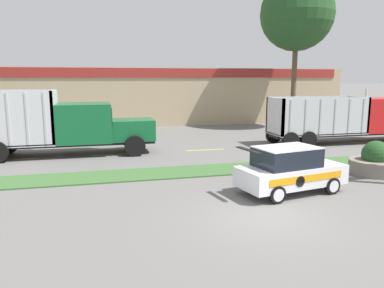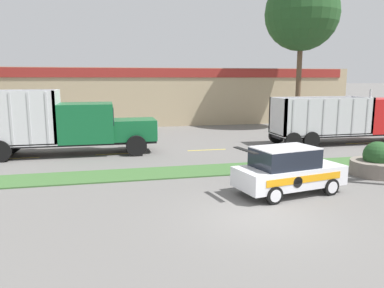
# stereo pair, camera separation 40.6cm
# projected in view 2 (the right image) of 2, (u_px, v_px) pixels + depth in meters

# --- Properties ---
(ground_plane) EXTENTS (600.00, 600.00, 0.00)m
(ground_plane) POSITION_uv_depth(u_px,v_px,m) (261.00, 217.00, 11.75)
(ground_plane) COLOR slate
(grass_verge) EXTENTS (120.00, 2.16, 0.06)m
(grass_verge) POSITION_uv_depth(u_px,v_px,m) (209.00, 170.00, 17.66)
(grass_verge) COLOR #3D6633
(grass_verge) RESTS_ON ground_plane
(centre_line_2) EXTENTS (2.40, 0.14, 0.01)m
(centre_line_2) POSITION_uv_depth(u_px,v_px,m) (16.00, 158.00, 20.45)
(centre_line_2) COLOR yellow
(centre_line_2) RESTS_ON ground_plane
(centre_line_3) EXTENTS (2.40, 0.14, 0.01)m
(centre_line_3) POSITION_uv_depth(u_px,v_px,m) (117.00, 154.00, 21.64)
(centre_line_3) COLOR yellow
(centre_line_3) RESTS_ON ground_plane
(centre_line_4) EXTENTS (2.40, 0.14, 0.01)m
(centre_line_4) POSITION_uv_depth(u_px,v_px,m) (207.00, 150.00, 22.83)
(centre_line_4) COLOR yellow
(centre_line_4) RESTS_ON ground_plane
(centre_line_5) EXTENTS (2.40, 0.14, 0.01)m
(centre_line_5) POSITION_uv_depth(u_px,v_px,m) (288.00, 146.00, 24.02)
(centre_line_5) COLOR yellow
(centre_line_5) RESTS_ON ground_plane
(centre_line_6) EXTENTS (2.40, 0.14, 0.01)m
(centre_line_6) POSITION_uv_depth(u_px,v_px,m) (361.00, 143.00, 25.21)
(centre_line_6) COLOR yellow
(centre_line_6) RESTS_ON ground_plane
(dump_truck_lead) EXTENTS (11.62, 2.82, 3.69)m
(dump_truck_lead) POSITION_uv_depth(u_px,v_px,m) (65.00, 127.00, 21.15)
(dump_truck_lead) COLOR black
(dump_truck_lead) RESTS_ON ground_plane
(dump_truck_mid) EXTENTS (11.29, 2.58, 3.64)m
(dump_truck_mid) POSITION_uv_depth(u_px,v_px,m) (367.00, 120.00, 25.21)
(dump_truck_mid) COLOR black
(dump_truck_mid) RESTS_ON ground_plane
(rally_car) EXTENTS (4.38, 2.48, 1.83)m
(rally_car) POSITION_uv_depth(u_px,v_px,m) (288.00, 170.00, 14.06)
(rally_car) COLOR white
(rally_car) RESTS_ON ground_plane
(stone_planter) EXTENTS (2.30, 2.30, 1.53)m
(stone_planter) POSITION_uv_depth(u_px,v_px,m) (377.00, 163.00, 16.88)
(stone_planter) COLOR slate
(stone_planter) RESTS_ON ground_plane
(store_building_backdrop) EXTENTS (33.64, 12.10, 5.26)m
(store_building_backdrop) POSITION_uv_depth(u_px,v_px,m) (170.00, 95.00, 39.57)
(store_building_backdrop) COLOR tan
(store_building_backdrop) RESTS_ON ground_plane
(tree_behind_left) EXTENTS (6.18, 6.18, 14.31)m
(tree_behind_left) POSITION_uv_depth(u_px,v_px,m) (302.00, 6.00, 31.07)
(tree_behind_left) COLOR brown
(tree_behind_left) RESTS_ON ground_plane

